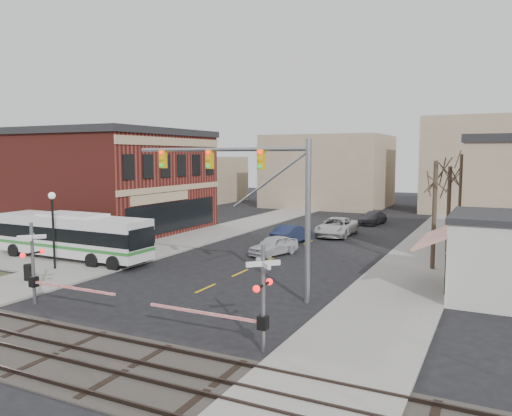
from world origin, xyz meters
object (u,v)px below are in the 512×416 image
at_px(car_c, 336,227).
at_px(rr_crossing_east, 253,298).
at_px(traffic_signal_mast, 257,184).
at_px(rr_crossing_west, 39,265).
at_px(trash_bin, 29,272).
at_px(pedestrian_far, 144,240).
at_px(car_a, 274,245).
at_px(transit_bus, 73,235).
at_px(car_d, 373,218).
at_px(car_b, 292,234).
at_px(street_lamp, 53,215).
at_px(pedestrian_near, 117,252).

bearing_deg(car_c, rr_crossing_east, -79.54).
xyz_separation_m(traffic_signal_mast, rr_crossing_west, (-8.65, -6.03, -3.77)).
height_order(trash_bin, pedestrian_far, pedestrian_far).
distance_m(rr_crossing_east, car_a, 17.88).
distance_m(transit_bus, traffic_signal_mast, 15.82).
distance_m(car_c, car_d, 9.34).
distance_m(transit_bus, car_c, 22.43).
xyz_separation_m(transit_bus, pedestrian_far, (2.54, 4.43, -0.77)).
relative_size(transit_bus, rr_crossing_west, 2.15).
height_order(rr_crossing_west, pedestrian_far, rr_crossing_west).
height_order(trash_bin, car_c, car_c).
bearing_deg(car_b, car_c, -107.53).
height_order(rr_crossing_east, street_lamp, street_lamp).
height_order(transit_bus, pedestrian_near, transit_bus).
height_order(traffic_signal_mast, car_c, traffic_signal_mast).
bearing_deg(rr_crossing_east, transit_bus, 154.24).
distance_m(traffic_signal_mast, trash_bin, 14.27).
distance_m(car_b, car_c, 5.66).
bearing_deg(transit_bus, car_b, 50.17).
xyz_separation_m(trash_bin, car_d, (11.94, 32.93, 0.11)).
bearing_deg(rr_crossing_west, car_c, 76.06).
relative_size(trash_bin, pedestrian_near, 0.51).
distance_m(rr_crossing_west, street_lamp, 7.81).
bearing_deg(pedestrian_near, street_lamp, 133.79).
bearing_deg(rr_crossing_west, car_a, 72.54).
bearing_deg(car_c, trash_bin, -114.86).
relative_size(trash_bin, car_a, 0.21).
bearing_deg(car_d, car_b, -94.46).
relative_size(rr_crossing_east, street_lamp, 1.16).
xyz_separation_m(transit_bus, traffic_signal_mast, (15.14, -2.29, 3.99)).
height_order(transit_bus, street_lamp, street_lamp).
bearing_deg(transit_bus, rr_crossing_east, -25.76).
distance_m(rr_crossing_east, car_b, 23.00).
xyz_separation_m(traffic_signal_mast, rr_crossing_east, (3.03, -6.48, -3.77)).
relative_size(car_a, pedestrian_near, 2.40).
bearing_deg(pedestrian_near, pedestrian_far, 18.37).
distance_m(transit_bus, car_d, 30.94).
relative_size(rr_crossing_east, trash_bin, 6.30).
relative_size(transit_bus, pedestrian_far, 7.04).
bearing_deg(trash_bin, car_a, 54.85).
relative_size(transit_bus, car_a, 2.89).
distance_m(rr_crossing_east, trash_bin, 16.34).
bearing_deg(trash_bin, pedestrian_far, 88.19).
bearing_deg(rr_crossing_east, pedestrian_near, 148.66).
height_order(rr_crossing_west, rr_crossing_east, same).
height_order(rr_crossing_west, car_d, rr_crossing_west).
distance_m(transit_bus, pedestrian_far, 5.16).
bearing_deg(car_b, pedestrian_far, 51.52).
bearing_deg(car_b, rr_crossing_east, 114.19).
bearing_deg(pedestrian_far, rr_crossing_west, -134.82).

